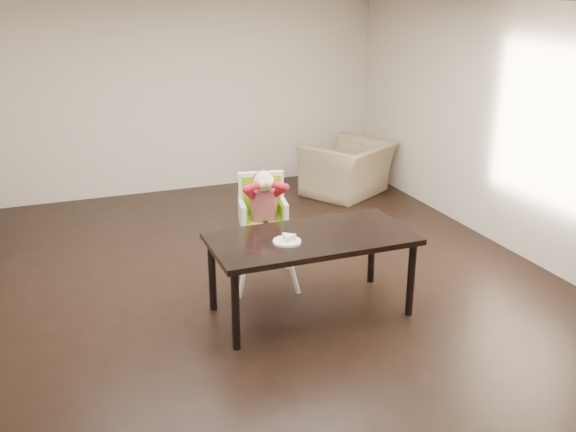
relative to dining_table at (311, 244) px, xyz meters
name	(u,v)px	position (x,y,z in m)	size (l,w,h in m)	color
ground	(255,286)	(-0.31, 0.68, -0.67)	(7.00, 7.00, 0.00)	black
room_walls	(252,101)	(-0.31, 0.68, 1.18)	(6.02, 7.02, 2.71)	beige
dining_table	(311,244)	(0.00, 0.00, 0.00)	(1.80, 0.90, 0.75)	black
high_chair	(263,204)	(-0.19, 0.75, 0.16)	(0.57, 0.57, 1.18)	white
plate	(287,240)	(-0.25, -0.07, 0.10)	(0.25, 0.25, 0.07)	white
armchair	(348,160)	(1.89, 3.09, -0.17)	(1.14, 0.74, 0.99)	#998661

